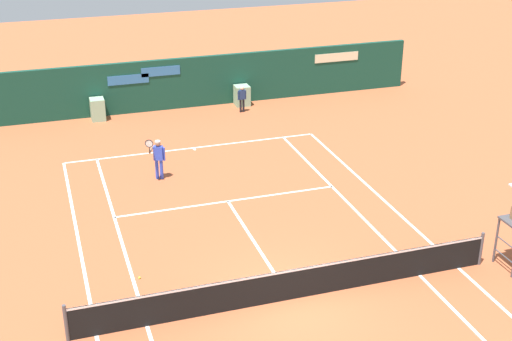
% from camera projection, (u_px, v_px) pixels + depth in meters
% --- Properties ---
extents(ground_plane, '(80.00, 80.00, 0.01)m').
position_uv_depth(ground_plane, '(284.00, 288.00, 20.11)').
color(ground_plane, '#B25633').
extents(tennis_net, '(12.10, 0.10, 1.07)m').
position_uv_depth(tennis_net, '(291.00, 283.00, 19.41)').
color(tennis_net, '#4C4C51').
rests_on(tennis_net, ground_plane).
extents(sponsor_back_wall, '(25.00, 1.02, 2.46)m').
position_uv_depth(sponsor_back_wall, '(167.00, 85.00, 33.90)').
color(sponsor_back_wall, '#144233').
rests_on(sponsor_back_wall, ground_plane).
extents(player_on_baseline, '(0.77, 0.63, 1.78)m').
position_uv_depth(player_on_baseline, '(158.00, 156.00, 26.56)').
color(player_on_baseline, blue).
rests_on(player_on_baseline, ground_plane).
extents(ball_kid_left_post, '(0.43, 0.18, 1.27)m').
position_uv_depth(ball_kid_left_post, '(242.00, 97.00, 33.69)').
color(ball_kid_left_post, black).
rests_on(ball_kid_left_post, ground_plane).
extents(tennis_ball_by_sideline, '(0.07, 0.07, 0.07)m').
position_uv_depth(tennis_ball_by_sideline, '(140.00, 278.00, 20.55)').
color(tennis_ball_by_sideline, '#CCE033').
rests_on(tennis_ball_by_sideline, ground_plane).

